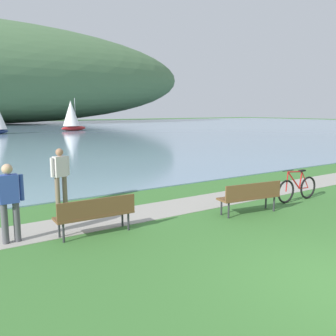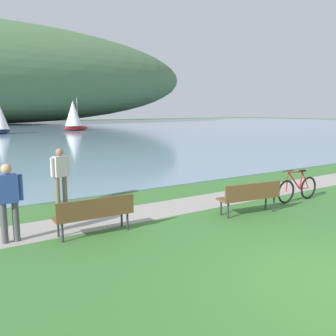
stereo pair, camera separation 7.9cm
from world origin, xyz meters
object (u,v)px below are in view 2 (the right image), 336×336
sailboat_toward_hillside (0,119)px  person_on_the_grass (8,198)px  person_at_shoreline (60,173)px  sailboat_mid_bay (73,115)px  park_bench_near_camera (95,213)px  bicycle_leaning_near_bench (297,189)px  park_bench_further_along (250,195)px

sailboat_toward_hillside → person_on_the_grass: bearing=-98.2°
person_at_shoreline → sailboat_mid_bay: 39.59m
park_bench_near_camera → bicycle_leaning_near_bench: bicycle_leaning_near_bench is taller
park_bench_further_along → bicycle_leaning_near_bench: bicycle_leaning_near_bench is taller
bicycle_leaning_near_bench → sailboat_toward_hillside: sailboat_toward_hillside is taller
park_bench_further_along → person_on_the_grass: (-5.86, 1.25, 0.46)m
bicycle_leaning_near_bench → park_bench_further_along: bearing=-174.7°
park_bench_near_camera → person_on_the_grass: size_ratio=1.06×
person_at_shoreline → sailboat_mid_bay: bearing=70.8°
park_bench_near_camera → person_on_the_grass: bearing=162.7°
sailboat_mid_bay → sailboat_toward_hillside: 9.61m
park_bench_further_along → sailboat_toward_hillside: 39.02m
park_bench_near_camera → sailboat_toward_hillside: size_ratio=0.48×
sailboat_mid_bay → person_at_shoreline: bearing=-109.2°
sailboat_toward_hillside → bicycle_leaning_near_bench: bearing=-86.1°
bicycle_leaning_near_bench → sailboat_toward_hillside: bearing=93.9°
person_at_shoreline → sailboat_mid_bay: sailboat_mid_bay is taller
person_at_shoreline → park_bench_near_camera: bearing=-92.5°
person_at_shoreline → person_on_the_grass: bearing=-127.0°
person_at_shoreline → sailboat_toward_hillside: (3.64, 35.32, 0.84)m
bicycle_leaning_near_bench → sailboat_toward_hillside: size_ratio=0.47×
sailboat_toward_hillside → person_at_shoreline: bearing=-95.9°
park_bench_further_along → person_at_shoreline: person_at_shoreline is taller
person_on_the_grass → person_at_shoreline: bearing=53.0°
park_bench_near_camera → park_bench_further_along: (4.16, -0.72, 0.00)m
person_at_shoreline → sailboat_mid_bay: (13.02, 37.37, 1.10)m
park_bench_near_camera → bicycle_leaning_near_bench: (6.44, -0.51, -0.12)m
person_on_the_grass → park_bench_further_along: bearing=-12.1°
park_bench_further_along → bicycle_leaning_near_bench: (2.28, 0.21, -0.12)m
bicycle_leaning_near_bench → person_at_shoreline: size_ratio=1.04×
person_at_shoreline → sailboat_mid_bay: size_ratio=0.39×
person_at_shoreline → bicycle_leaning_near_bench: bearing=-28.7°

